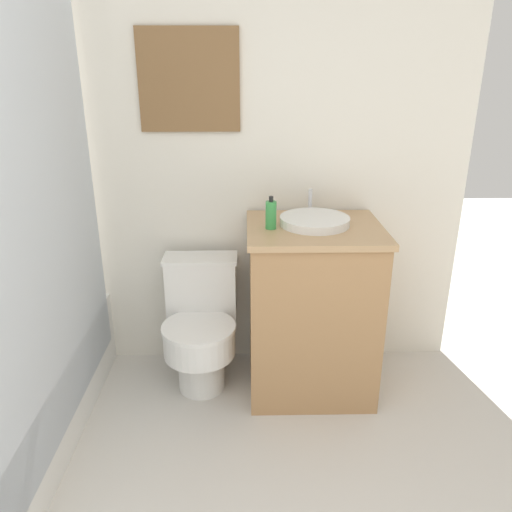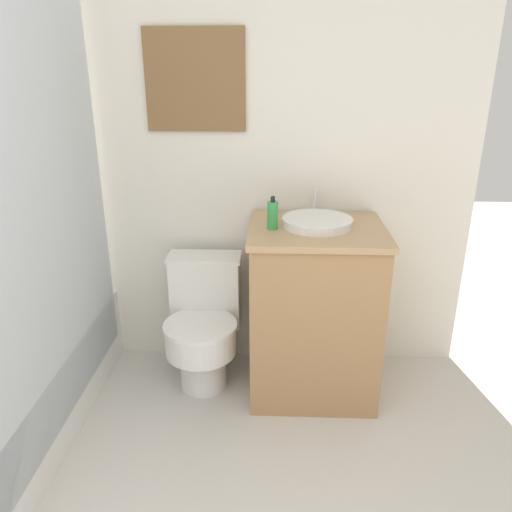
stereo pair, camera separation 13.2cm
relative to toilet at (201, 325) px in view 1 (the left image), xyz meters
The scene contains 5 objects.
wall_back 0.97m from the toilet, 113.95° to the left, with size 3.05×0.07×2.50m.
toilet is the anchor object (origin of this frame).
vanity 0.58m from the toilet, ahead, with size 0.65×0.56×0.89m.
sink 0.81m from the toilet, ahead, with size 0.34×0.37×0.13m.
soap_bottle 0.72m from the toilet, 11.07° to the right, with size 0.05×0.05×0.16m.
Camera 1 is at (0.37, -0.18, 1.61)m, focal length 35.00 mm.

